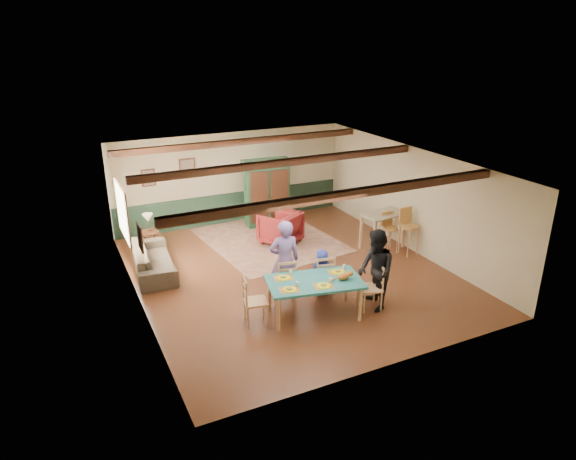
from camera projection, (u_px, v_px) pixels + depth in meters
name	position (u px, v px, depth m)	size (l,w,h in m)	color
floor	(290.00, 273.00, 12.27)	(8.00, 8.00, 0.00)	#502716
wall_back	(231.00, 178.00, 15.13)	(7.00, 0.02, 2.70)	beige
wall_left	(135.00, 246.00, 10.36)	(0.02, 8.00, 2.70)	beige
wall_right	(413.00, 200.00, 13.19)	(0.02, 8.00, 2.70)	beige
ceiling	(291.00, 163.00, 11.29)	(7.00, 8.00, 0.02)	silver
wainscot_back	(233.00, 207.00, 15.44)	(6.95, 0.03, 0.90)	#1A3021
ceiling_beam_front	(346.00, 195.00, 9.39)	(6.95, 0.16, 0.16)	black
ceiling_beam_mid	(283.00, 163.00, 11.65)	(6.95, 0.16, 0.16)	black
ceiling_beam_back	(242.00, 142.00, 13.84)	(6.95, 0.16, 0.16)	black
window_left	(122.00, 211.00, 11.73)	(0.06, 1.60, 1.30)	white
picture_left_wall	(140.00, 237.00, 9.73)	(0.04, 0.42, 0.52)	gray
picture_back_a	(187.00, 168.00, 14.42)	(0.45, 0.04, 0.55)	gray
picture_back_b	(148.00, 178.00, 14.03)	(0.38, 0.04, 0.48)	gray
dining_table	(314.00, 298.00, 10.31)	(1.87, 1.04, 0.78)	#226C6B
dining_chair_far_left	(285.00, 279.00, 10.86)	(0.44, 0.46, 0.99)	tan
dining_chair_far_right	(323.00, 275.00, 11.04)	(0.44, 0.46, 0.99)	tan
dining_chair_end_left	(255.00, 301.00, 10.01)	(0.44, 0.46, 0.99)	tan
dining_chair_end_right	(370.00, 287.00, 10.54)	(0.44, 0.46, 0.99)	tan
person_man	(284.00, 260.00, 10.79)	(0.65, 0.43, 1.79)	#705A9A
person_woman	(376.00, 271.00, 10.43)	(0.83, 0.65, 1.72)	black
person_child	(322.00, 272.00, 11.11)	(0.51, 0.33, 1.05)	#27349C
cat	(344.00, 276.00, 10.17)	(0.37, 0.15, 0.19)	#C96A23
place_setting_near_left	(290.00, 287.00, 9.79)	(0.42, 0.31, 0.11)	yellow
place_setting_near_center	(323.00, 284.00, 9.94)	(0.42, 0.31, 0.11)	yellow
place_setting_far_left	(283.00, 276.00, 10.26)	(0.42, 0.31, 0.11)	yellow
place_setting_far_right	(338.00, 270.00, 10.51)	(0.42, 0.31, 0.11)	yellow
area_rug	(270.00, 240.00, 14.19)	(3.19, 3.79, 0.01)	tan
armoire	(267.00, 193.00, 15.00)	(1.39, 0.56, 1.97)	#173923
armchair	(280.00, 228.00, 13.86)	(0.94, 0.97, 0.88)	#541015
sofa	(153.00, 259.00, 12.22)	(2.19, 0.86, 0.64)	#362D22
end_table	(150.00, 240.00, 13.48)	(0.42, 0.42, 0.52)	black
table_lamp	(148.00, 223.00, 13.30)	(0.27, 0.27, 0.48)	#D5BD8A
counter_table	(383.00, 231.00, 13.52)	(1.18, 0.69, 0.98)	#C2B896
bar_stool_left	(390.00, 233.00, 13.25)	(0.38, 0.42, 1.07)	tan
bar_stool_right	(409.00, 232.00, 13.10)	(0.43, 0.48, 1.22)	tan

